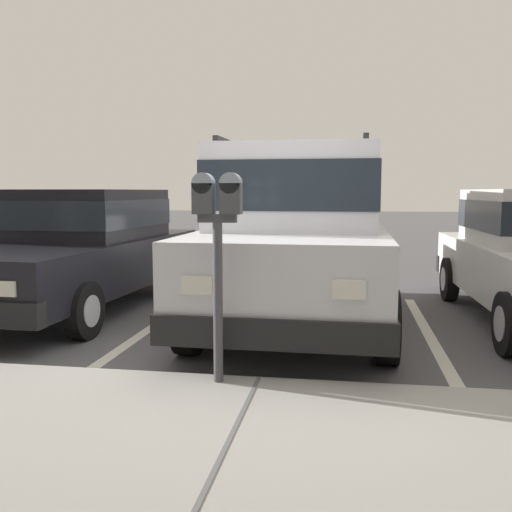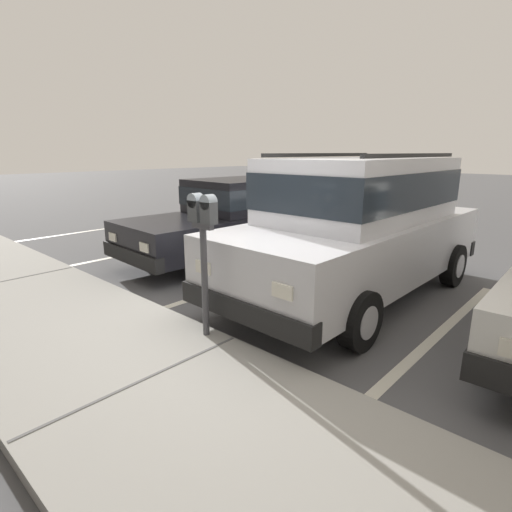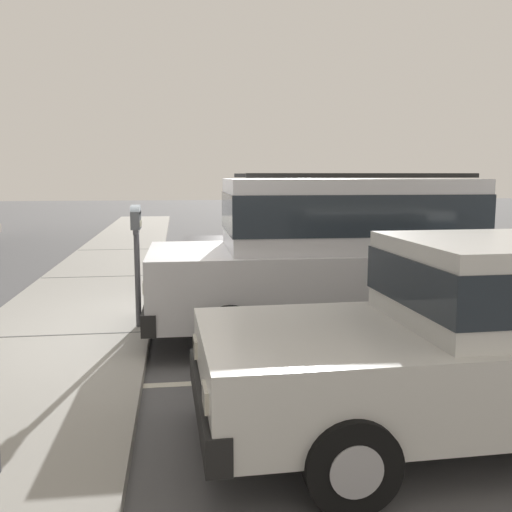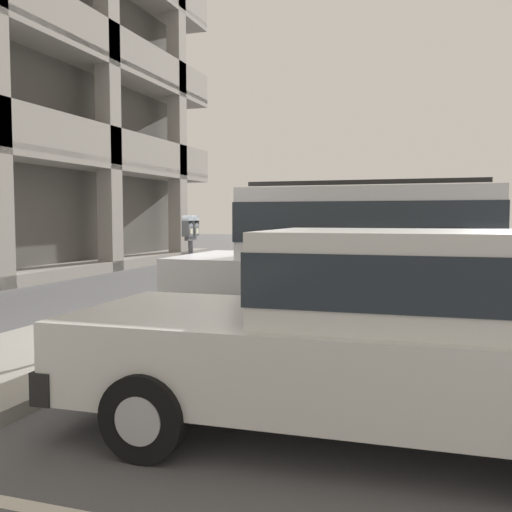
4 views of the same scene
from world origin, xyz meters
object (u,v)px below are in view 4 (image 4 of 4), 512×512
silver_suv (367,262)px  dark_hatchback (412,265)px  red_sedan (379,329)px  parking_meter_near (191,243)px

silver_suv → dark_hatchback: 2.92m
red_sedan → dark_hatchback: same height
dark_hatchback → parking_meter_near: bearing=133.4°
red_sedan → dark_hatchback: bearing=-1.0°
silver_suv → dark_hatchback: (2.88, -0.39, -0.27)m
silver_suv → red_sedan: size_ratio=1.06×
parking_meter_near → dark_hatchback: bearing=-49.6°
silver_suv → red_sedan: 2.85m
dark_hatchback → parking_meter_near: parking_meter_near is taller
dark_hatchback → parking_meter_near: 3.85m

